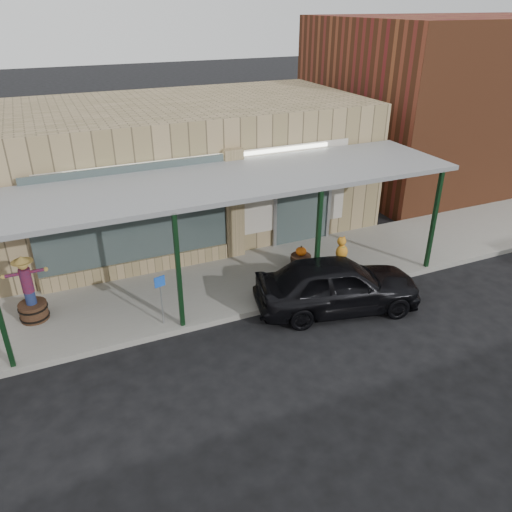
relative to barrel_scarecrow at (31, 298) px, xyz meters
name	(u,v)px	position (x,y,z in m)	size (l,w,h in m)	color
ground	(291,363)	(5.00, -3.84, -0.72)	(120.00, 120.00, 0.00)	black
sidewalk	(231,284)	(5.00, -0.24, -0.65)	(40.00, 3.20, 0.15)	gray
storefront	(180,168)	(5.00, 4.32, 1.37)	(12.00, 6.25, 4.20)	tan
awning	(229,182)	(5.00, -0.28, 2.29)	(12.00, 3.00, 3.04)	gray
block_buildings_near	(224,106)	(7.01, 5.36, 3.04)	(61.00, 8.00, 8.00)	brown
barrel_scarecrow	(31,298)	(0.00, 0.00, 0.00)	(1.03, 0.68, 1.70)	#472C1C
barrel_pumpkin	(301,260)	(7.13, -0.28, -0.33)	(0.77, 0.77, 0.69)	#472C1C
handicap_sign	(161,294)	(2.80, -1.44, 0.25)	(0.26, 0.08, 1.28)	gray
parked_sedan	(337,284)	(7.05, -2.34, -0.02)	(4.38, 2.52, 1.56)	black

